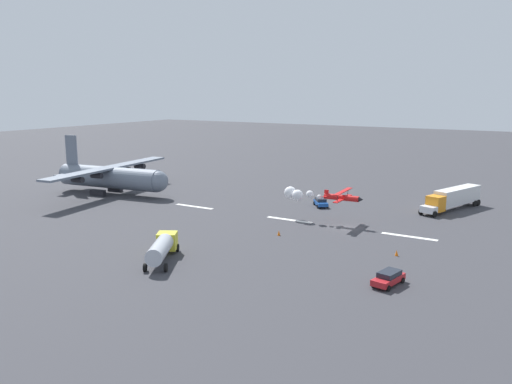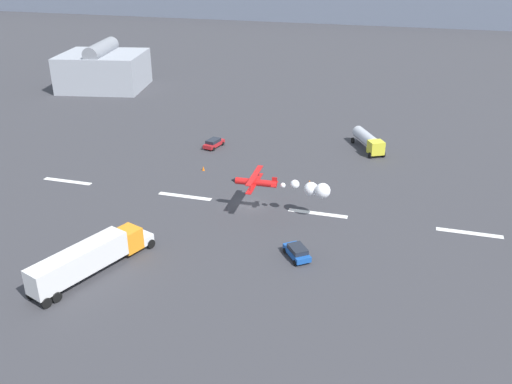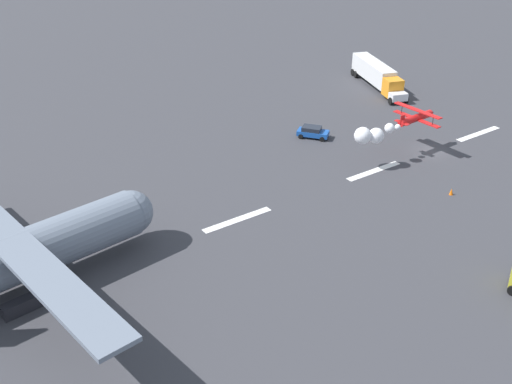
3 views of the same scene
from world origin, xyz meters
The scene contains 9 objects.
ground_plane centered at (0.00, 0.00, 0.00)m, with size 440.00×440.00×0.00m, color #38383D.
runway_stripe_2 centered at (-9.63, 0.00, 0.01)m, with size 8.00×0.90×0.01m, color white.
runway_stripe_3 centered at (9.63, 0.00, 0.01)m, with size 8.00×0.90×0.01m, color white.
runway_stripe_4 centered at (28.89, 0.00, 0.01)m, with size 8.00×0.90×0.01m, color white.
cargo_transport_plane centered at (49.40, -0.92, 3.56)m, with size 24.94×34.78×11.54m.
stunt_biplane_red centered at (6.99, -1.40, 4.17)m, with size 13.38×6.94×2.26m.
semi_truck_orange centered at (-11.66, -21.24, 2.14)m, with size 7.90×15.44×3.70m.
followme_car_yellow centered at (9.31, -11.74, 0.81)m, with size 3.88×4.31×1.52m.
traffic_cone_far centered at (6.75, 9.00, 0.38)m, with size 0.44×0.44×0.75m, color orange.
Camera 3 is at (58.54, 45.76, 33.13)m, focal length 43.77 mm.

